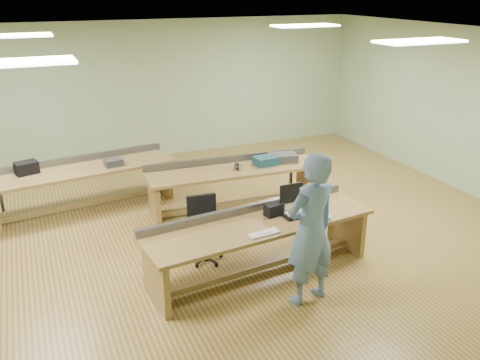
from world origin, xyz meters
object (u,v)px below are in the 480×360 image
(workbench_front, at_px, (259,235))
(camera_bag, at_px, (274,210))
(workbench_mid, at_px, (234,178))
(person, at_px, (311,230))
(laptop_base, at_px, (296,214))
(workbench_back, at_px, (83,178))
(drinks_can, at_px, (241,167))
(parts_bin_teal, at_px, (266,160))
(parts_bin_grey, at_px, (283,157))
(mug, at_px, (237,167))
(task_chair, at_px, (205,237))

(workbench_front, distance_m, camera_bag, 0.40)
(workbench_mid, xyz_separation_m, camera_bag, (-0.23, -1.98, 0.27))
(person, bearing_deg, workbench_front, -82.20)
(person, bearing_deg, workbench_mid, -104.93)
(workbench_front, height_order, person, person)
(workbench_mid, bearing_deg, camera_bag, -93.72)
(laptop_base, bearing_deg, workbench_front, 177.57)
(workbench_back, xyz_separation_m, laptop_base, (2.42, -3.13, 0.21))
(camera_bag, relative_size, drinks_can, 1.96)
(parts_bin_teal, bearing_deg, workbench_back, 160.00)
(person, bearing_deg, workbench_back, -71.88)
(workbench_back, bearing_deg, parts_bin_grey, -24.81)
(person, distance_m, drinks_can, 2.77)
(parts_bin_teal, bearing_deg, mug, -175.57)
(workbench_back, bearing_deg, workbench_front, -66.25)
(person, height_order, parts_bin_grey, person)
(parts_bin_teal, bearing_deg, person, -105.80)
(task_chair, height_order, parts_bin_grey, task_chair)
(workbench_back, relative_size, parts_bin_grey, 6.49)
(workbench_front, xyz_separation_m, drinks_can, (0.56, 1.92, 0.25))
(person, bearing_deg, drinks_can, -106.51)
(camera_bag, bearing_deg, laptop_base, -33.05)
(task_chair, distance_m, drinks_can, 1.78)
(workbench_front, xyz_separation_m, workbench_back, (-1.88, 3.12, -0.00))
(person, xyz_separation_m, parts_bin_teal, (0.81, 2.87, -0.14))
(laptop_base, height_order, camera_bag, camera_bag)
(person, bearing_deg, parts_bin_grey, -122.33)
(person, height_order, task_chair, person)
(parts_bin_teal, relative_size, drinks_can, 3.11)
(parts_bin_teal, height_order, mug, parts_bin_teal)
(laptop_base, distance_m, task_chair, 1.33)
(person, xyz_separation_m, laptop_base, (0.26, 0.82, -0.19))
(drinks_can, bearing_deg, laptop_base, -90.80)
(drinks_can, bearing_deg, task_chair, -130.73)
(person, distance_m, task_chair, 1.78)
(workbench_front, bearing_deg, parts_bin_teal, 55.96)
(camera_bag, xyz_separation_m, drinks_can, (0.30, 1.80, -0.02))
(parts_bin_grey, bearing_deg, workbench_back, 162.49)
(workbench_front, height_order, workbench_mid, same)
(workbench_mid, distance_m, mug, 0.26)
(workbench_mid, height_order, parts_bin_teal, parts_bin_teal)
(workbench_mid, xyz_separation_m, person, (-0.23, -2.92, 0.40))
(workbench_front, distance_m, drinks_can, 2.02)
(workbench_mid, xyz_separation_m, workbench_back, (-2.38, 1.03, 0.00))
(workbench_front, relative_size, parts_bin_grey, 6.61)
(person, relative_size, drinks_can, 15.39)
(workbench_back, distance_m, laptop_base, 3.96)
(camera_bag, bearing_deg, workbench_front, -165.48)
(workbench_mid, distance_m, parts_bin_grey, 0.97)
(workbench_mid, bearing_deg, parts_bin_teal, -1.45)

